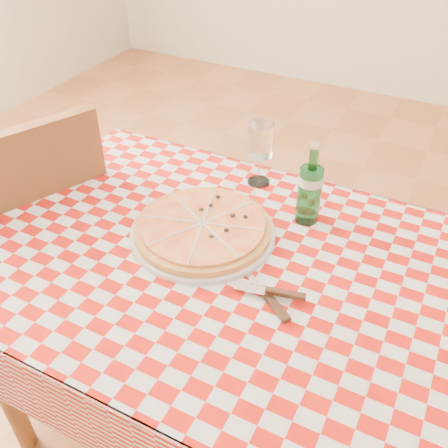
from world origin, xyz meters
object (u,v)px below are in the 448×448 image
object	(u,v)px
dining_table	(220,287)
chair_far	(36,233)
wine_glass	(260,154)
water_bottle	(310,183)
pizza_plate	(203,227)

from	to	relation	value
dining_table	chair_far	world-z (taller)	chair_far
dining_table	wine_glass	size ratio (longest dim) A/B	6.24
chair_far	water_bottle	world-z (taller)	water_bottle
water_bottle	wine_glass	size ratio (longest dim) A/B	1.21
chair_far	water_bottle	distance (m)	0.91
pizza_plate	wine_glass	distance (m)	0.30
water_bottle	wine_glass	distance (m)	0.22
dining_table	wine_glass	xyz separation A→B (m)	(-0.06, 0.36, 0.19)
chair_far	pizza_plate	distance (m)	0.65
chair_far	wine_glass	world-z (taller)	chair_far
dining_table	chair_far	size ratio (longest dim) A/B	1.23
dining_table	water_bottle	world-z (taller)	water_bottle
dining_table	pizza_plate	xyz separation A→B (m)	(-0.08, 0.06, 0.12)
pizza_plate	wine_glass	xyz separation A→B (m)	(0.03, 0.29, 0.07)
chair_far	wine_glass	xyz separation A→B (m)	(0.64, 0.32, 0.30)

